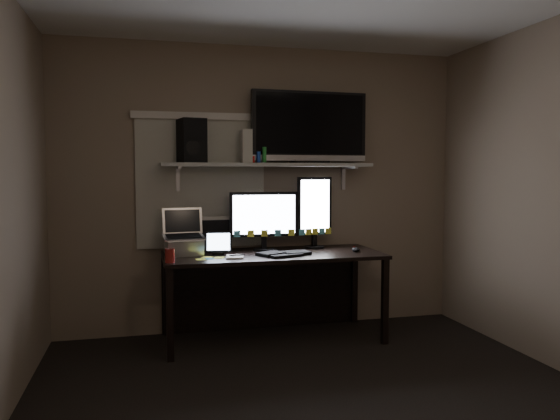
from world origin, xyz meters
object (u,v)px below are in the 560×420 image
object	(u,v)px
cup	(170,256)
tv	(309,127)
keyboard	(284,253)
game_console	(246,146)
monitor_portrait	(314,212)
desk	(270,271)
tablet	(218,243)
laptop	(184,232)
speaker	(192,141)
monitor_landscape	(264,221)
mouse	(356,250)

from	to	relation	value
cup	tv	world-z (taller)	tv
keyboard	cup	world-z (taller)	cup
game_console	monitor_portrait	bearing A→B (deg)	3.06
tv	desk	bearing A→B (deg)	-164.77
tablet	laptop	size ratio (longest dim) A/B	0.59
tablet	speaker	xyz separation A→B (m)	(-0.19, 0.21, 0.84)
monitor_landscape	mouse	bearing A→B (deg)	-17.56
monitor_portrait	speaker	size ratio (longest dim) A/B	1.77
mouse	speaker	distance (m)	1.65
keyboard	mouse	size ratio (longest dim) A/B	4.14
tablet	tv	bearing A→B (deg)	24.24
keyboard	mouse	world-z (taller)	mouse
desk	tablet	distance (m)	0.54
tv	speaker	xyz separation A→B (m)	(-1.03, -0.02, -0.13)
cup	game_console	distance (m)	1.18
game_console	cup	bearing A→B (deg)	-139.12
mouse	game_console	distance (m)	1.28
keyboard	speaker	xyz separation A→B (m)	(-0.71, 0.34, 0.92)
desk	keyboard	world-z (taller)	keyboard
desk	monitor_landscape	distance (m)	0.44
mouse	laptop	bearing A→B (deg)	-177.42
cup	keyboard	bearing A→B (deg)	9.74
monitor_portrait	tv	xyz separation A→B (m)	(-0.03, 0.04, 0.74)
monitor_landscape	cup	distance (m)	0.94
speaker	mouse	bearing A→B (deg)	-25.03
desk	game_console	distance (m)	1.09
monitor_landscape	tv	bearing A→B (deg)	12.78
mouse	tv	bearing A→B (deg)	141.45
tablet	laptop	distance (m)	0.29
keyboard	speaker	size ratio (longest dim) A/B	1.18
keyboard	game_console	bearing A→B (deg)	108.53
desk	speaker	world-z (taller)	speaker
tablet	game_console	bearing A→B (deg)	46.25
desk	game_console	world-z (taller)	game_console
desk	tv	xyz separation A→B (m)	(0.39, 0.13, 1.24)
monitor_landscape	cup	xyz separation A→B (m)	(-0.81, -0.43, -0.21)
game_console	desk	bearing A→B (deg)	-23.03
desk	mouse	bearing A→B (deg)	-17.10
keyboard	tv	size ratio (longest dim) A/B	0.41
desk	monitor_landscape	xyz separation A→B (m)	(-0.04, 0.04, 0.43)
mouse	tablet	xyz separation A→B (m)	(-1.15, 0.11, 0.08)
tablet	laptop	world-z (taller)	laptop
tablet	tv	size ratio (longest dim) A/B	0.21
laptop	tv	distance (m)	1.43
mouse	tv	world-z (taller)	tv
laptop	game_console	xyz separation A→B (m)	(0.54, 0.14, 0.71)
desk	mouse	size ratio (longest dim) A/B	17.44
monitor_landscape	keyboard	size ratio (longest dim) A/B	1.38
mouse	speaker	xyz separation A→B (m)	(-1.34, 0.32, 0.91)
tablet	cup	distance (m)	0.49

